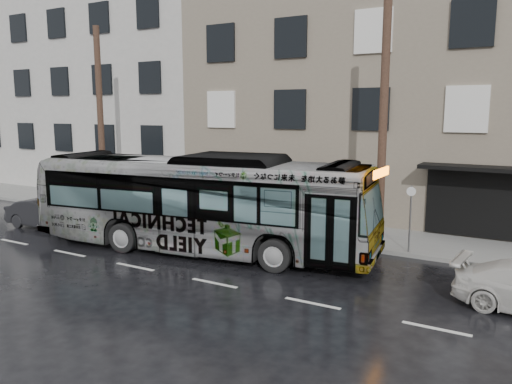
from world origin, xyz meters
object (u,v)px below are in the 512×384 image
Objects in this scene: utility_pole_front at (383,125)px; sign_post at (410,219)px; bus at (200,203)px; dark_sedan at (47,214)px; utility_pole_rear at (101,121)px.

utility_pole_front is 3.75× the size of sign_post.
bus is 3.30× the size of dark_sedan.
bus reaches higher than sign_post.
utility_pole_rear is at bearing 180.00° from sign_post.
sign_post is (15.10, 0.00, -3.30)m from utility_pole_rear.
dark_sedan is at bearing -165.60° from utility_pole_front.
utility_pole_front is 7.13m from bus.
bus is at bearing -90.58° from dark_sedan.
sign_post is 0.19× the size of bus.
utility_pole_rear is 15.46m from sign_post.
sign_post is 7.54m from bus.
utility_pole_rear is (-14.00, 0.00, 0.00)m from utility_pole_front.
sign_post is at bearing -73.11° from bus.
sign_post is 0.61× the size of dark_sedan.
dark_sedan is (-8.03, -0.46, -1.16)m from bus.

